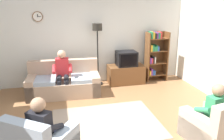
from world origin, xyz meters
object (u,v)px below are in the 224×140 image
bookshelf (155,54)px  person_in_left_armchair (44,126)px  couch (64,83)px  person_on_couch (62,71)px  tv (126,59)px  floor_lamp (97,37)px  armchair_near_bookshelf (213,127)px  person_in_right_armchair (211,109)px  tv_stand (126,74)px

bookshelf → person_in_left_armchair: size_ratio=1.41×
couch → person_on_couch: person_on_couch is taller
tv → person_on_couch: person_on_couch is taller
tv → floor_lamp: (-0.86, 0.12, 0.66)m
armchair_near_bookshelf → tv: bearing=100.5°
armchair_near_bookshelf → person_in_left_armchair: (-2.89, 0.20, 0.32)m
person_on_couch → person_in_right_armchair: bearing=-46.7°
person_on_couch → person_in_right_armchair: (2.51, -2.67, -0.09)m
person_on_couch → person_in_left_armchair: person_on_couch is taller
tv_stand → floor_lamp: bearing=173.4°
bookshelf → floor_lamp: bearing=179.1°
person_in_left_armchair → person_on_couch: bearing=82.1°
tv_stand → tv: size_ratio=1.83×
floor_lamp → person_in_right_armchair: size_ratio=1.65×
couch → person_on_couch: bearing=-100.9°
couch → bookshelf: size_ratio=1.24×
tv_stand → armchair_near_bookshelf: bearing=-79.6°
bookshelf → armchair_near_bookshelf: bookshelf is taller
bookshelf → floor_lamp: floor_lamp is taller
couch → bookshelf: 2.97m
bookshelf → person_on_couch: bearing=-167.8°
couch → bookshelf: (2.87, 0.52, 0.54)m
tv → person_in_right_armchair: person_in_right_armchair is taller
bookshelf → person_on_couch: (-2.89, -0.63, -0.16)m
couch → armchair_near_bookshelf: bearing=-48.8°
bookshelf → armchair_near_bookshelf: 3.45m
couch → tv: (1.90, 0.42, 0.48)m
floor_lamp → person_on_couch: 1.46m
tv → floor_lamp: size_ratio=0.32×
couch → tv: 2.01m
person_in_left_armchair → person_in_right_armchair: bearing=-2.3°
tv_stand → bookshelf: (0.97, 0.07, 0.57)m
tv → floor_lamp: floor_lamp is taller
tv_stand → floor_lamp: floor_lamp is taller
tv → bookshelf: size_ratio=0.38×
couch → person_on_couch: size_ratio=1.57×
tv → bookshelf: (0.97, 0.09, 0.06)m
floor_lamp → person_in_left_armchair: bearing=-113.9°
couch → person_in_right_armchair: person_in_right_armchair is taller
person_in_right_armchair → couch: bearing=131.9°
armchair_near_bookshelf → bookshelf: bearing=83.9°
person_in_left_armchair → bookshelf: bearing=44.4°
bookshelf → tv_stand: bearing=-175.9°
couch → person_in_right_armchair: bearing=-48.1°
floor_lamp → bookshelf: bearing=-0.9°
floor_lamp → person_on_couch: (-1.06, -0.66, -0.75)m
floor_lamp → person_in_right_armchair: (1.45, -3.33, -0.85)m
floor_lamp → person_in_right_armchair: 3.73m
person_on_couch → tv_stand: bearing=16.2°
tv_stand → floor_lamp: size_ratio=0.59×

